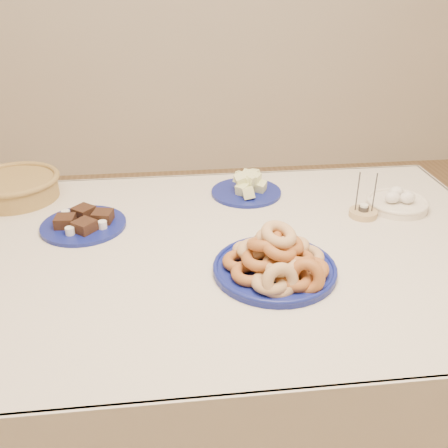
{
  "coord_description": "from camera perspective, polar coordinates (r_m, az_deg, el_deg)",
  "views": [
    {
      "loc": [
        -0.13,
        -1.22,
        1.47
      ],
      "look_at": [
        0.0,
        -0.05,
        0.85
      ],
      "focal_mm": 40.0,
      "sensor_mm": 36.0,
      "label": 1
    }
  ],
  "objects": [
    {
      "name": "candle_holder",
      "position": [
        1.65,
        15.62,
        1.31
      ],
      "size": [
        0.11,
        0.11,
        0.15
      ],
      "rotation": [
        0.0,
        0.0,
        -0.28
      ],
      "color": "tan",
      "rests_on": "dining_table"
    },
    {
      "name": "donut_platter",
      "position": [
        1.29,
        5.99,
        -4.18
      ],
      "size": [
        0.34,
        0.34,
        0.15
      ],
      "rotation": [
        0.0,
        0.0,
        0.04
      ],
      "color": "navy",
      "rests_on": "dining_table"
    },
    {
      "name": "brownie_plate",
      "position": [
        1.58,
        -15.75,
        0.11
      ],
      "size": [
        0.34,
        0.34,
        0.05
      ],
      "rotation": [
        0.0,
        0.0,
        -0.4
      ],
      "color": "navy",
      "rests_on": "dining_table"
    },
    {
      "name": "egg_bowl",
      "position": [
        1.74,
        19.18,
        2.36
      ],
      "size": [
        0.21,
        0.21,
        0.07
      ],
      "rotation": [
        0.0,
        0.0,
        0.06
      ],
      "color": "silver",
      "rests_on": "dining_table"
    },
    {
      "name": "dining_table",
      "position": [
        1.48,
        -0.22,
        -6.16
      ],
      "size": [
        1.71,
        1.11,
        0.75
      ],
      "color": "brown",
      "rests_on": "ground"
    },
    {
      "name": "melon_plate",
      "position": [
        1.74,
        2.7,
        4.19
      ],
      "size": [
        0.3,
        0.3,
        0.09
      ],
      "rotation": [
        0.0,
        0.0,
        -0.27
      ],
      "color": "navy",
      "rests_on": "dining_table"
    },
    {
      "name": "ground",
      "position": [
        1.92,
        -0.18,
        -22.35
      ],
      "size": [
        5.0,
        5.0,
        0.0
      ],
      "primitive_type": "plane",
      "color": "olive",
      "rests_on": "ground"
    },
    {
      "name": "wicker_basket",
      "position": [
        1.85,
        -22.82,
        3.98
      ],
      "size": [
        0.34,
        0.34,
        0.08
      ],
      "rotation": [
        0.0,
        0.0,
        0.13
      ],
      "color": "olive",
      "rests_on": "dining_table"
    }
  ]
}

